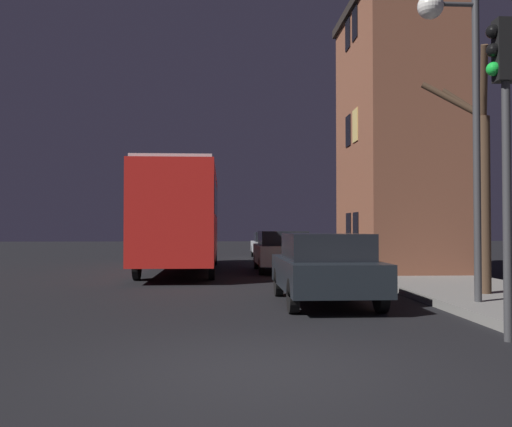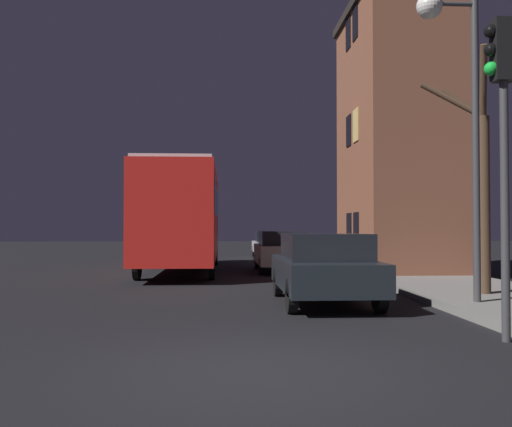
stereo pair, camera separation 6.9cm
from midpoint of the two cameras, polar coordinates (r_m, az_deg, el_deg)
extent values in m
plane|color=black|center=(6.73, 0.20, -15.29)|extent=(120.00, 120.00, 0.00)
cube|color=brown|center=(20.55, 13.74, 7.14)|extent=(3.10, 5.50, 8.95)
cube|color=black|center=(21.72, 13.67, 19.29)|extent=(3.34, 5.74, 0.30)
cube|color=black|center=(19.39, 9.83, -1.50)|extent=(0.03, 0.70, 1.10)
cube|color=black|center=(20.44, 9.13, -1.49)|extent=(0.03, 0.70, 1.10)
cube|color=#F2D172|center=(19.69, 9.79, 8.67)|extent=(0.03, 0.70, 1.10)
cube|color=black|center=(20.73, 9.09, 8.16)|extent=(0.03, 0.70, 1.10)
cube|color=black|center=(20.58, 9.74, 18.24)|extent=(0.03, 0.70, 1.10)
cube|color=black|center=(21.58, 9.06, 17.29)|extent=(0.03, 0.70, 1.10)
cylinder|color=#38383A|center=(11.95, 21.05, 5.98)|extent=(0.14, 0.14, 5.91)
cylinder|color=#38383A|center=(12.47, 18.93, 19.19)|extent=(0.90, 0.09, 0.09)
sphere|color=white|center=(12.29, 16.88, 19.22)|extent=(0.50, 0.50, 0.50)
cylinder|color=#38383A|center=(8.83, 23.60, 0.24)|extent=(0.12, 0.12, 3.70)
cube|color=black|center=(9.19, 23.46, 14.72)|extent=(0.30, 0.24, 0.90)
sphere|color=black|center=(9.19, 22.40, 16.47)|extent=(0.20, 0.20, 0.20)
sphere|color=black|center=(9.11, 22.41, 14.85)|extent=(0.20, 0.20, 0.20)
sphere|color=green|center=(9.04, 22.43, 13.21)|extent=(0.20, 0.20, 0.20)
cylinder|color=#473323|center=(13.42, 21.71, 0.84)|extent=(0.27, 0.27, 3.88)
cylinder|color=#473323|center=(13.64, 19.83, 10.32)|extent=(0.91, 0.41, 0.72)
cylinder|color=#473323|center=(13.43, 21.68, 12.18)|extent=(0.45, 0.82, 1.45)
cylinder|color=#473323|center=(13.64, 18.91, 10.67)|extent=(1.33, 0.55, 0.90)
cube|color=red|center=(21.14, -7.46, -0.28)|extent=(2.47, 10.66, 3.09)
cube|color=black|center=(21.16, -7.45, 1.23)|extent=(2.49, 9.81, 1.11)
cube|color=#B2B2B2|center=(21.24, -7.44, 4.06)|extent=(2.34, 10.13, 0.12)
cylinder|color=black|center=(24.58, -4.23, -4.05)|extent=(0.18, 0.96, 0.96)
cylinder|color=black|center=(24.72, -9.55, -4.02)|extent=(0.18, 0.96, 0.96)
cylinder|color=black|center=(17.66, -4.56, -5.09)|extent=(0.18, 0.96, 0.96)
cylinder|color=black|center=(17.85, -11.94, -5.02)|extent=(0.18, 0.96, 0.96)
cube|color=black|center=(12.23, 6.67, -5.96)|extent=(1.85, 4.20, 0.62)
cube|color=black|center=(11.99, 6.84, -3.29)|extent=(1.63, 2.18, 0.54)
cylinder|color=black|center=(13.75, 9.13, -6.73)|extent=(0.18, 0.67, 0.67)
cylinder|color=black|center=(13.49, 2.12, -6.85)|extent=(0.18, 0.67, 0.67)
cylinder|color=black|center=(11.12, 12.22, -7.99)|extent=(0.18, 0.67, 0.67)
cylinder|color=black|center=(10.79, 3.54, -8.22)|extent=(0.18, 0.67, 0.67)
cube|color=beige|center=(20.99, 2.49, -4.08)|extent=(1.86, 4.33, 0.66)
cube|color=black|center=(20.76, 2.54, -2.48)|extent=(1.63, 2.25, 0.51)
cylinder|color=black|center=(22.50, 4.25, -4.74)|extent=(0.18, 0.61, 0.61)
cylinder|color=black|center=(22.34, -0.03, -4.77)|extent=(0.18, 0.61, 0.61)
cylinder|color=black|center=(19.72, 5.34, -5.21)|extent=(0.18, 0.61, 0.61)
cylinder|color=black|center=(19.54, 0.46, -5.25)|extent=(0.18, 0.61, 0.61)
cube|color=#B7BABF|center=(30.31, 1.19, -3.34)|extent=(1.71, 3.84, 0.56)
cube|color=black|center=(30.11, 1.22, -2.35)|extent=(1.50, 2.00, 0.50)
cylinder|color=black|center=(31.64, 2.39, -3.77)|extent=(0.18, 0.62, 0.62)
cylinder|color=black|center=(31.52, -0.38, -3.78)|extent=(0.18, 0.62, 0.62)
cylinder|color=black|center=(29.15, 2.89, -3.97)|extent=(0.18, 0.62, 0.62)
cylinder|color=black|center=(29.03, -0.11, -3.98)|extent=(0.18, 0.62, 0.62)
camera|label=1|loc=(0.03, -90.12, 0.00)|focal=40.00mm
camera|label=2|loc=(0.03, 89.88, 0.00)|focal=40.00mm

